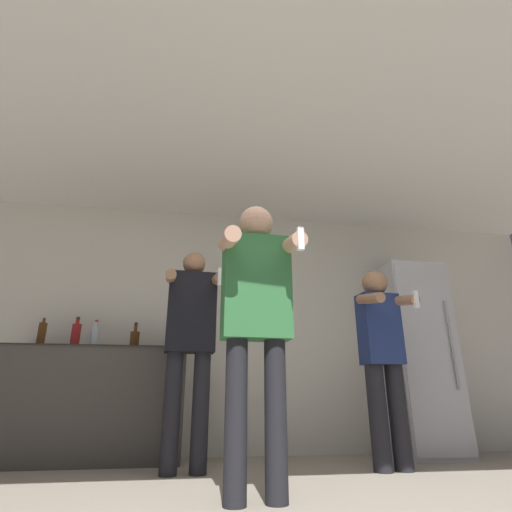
# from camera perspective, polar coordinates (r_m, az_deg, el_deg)

# --- Properties ---
(wall_back) EXTENTS (7.00, 0.06, 2.55)m
(wall_back) POSITION_cam_1_polar(r_m,az_deg,el_deg) (4.38, -1.86, -9.93)
(wall_back) COLOR beige
(wall_back) RESTS_ON ground_plane
(ceiling_slab) EXTENTS (7.00, 3.26, 0.05)m
(ceiling_slab) POSITION_cam_1_polar(r_m,az_deg,el_deg) (3.57, 1.27, 15.15)
(ceiling_slab) COLOR silver
(ceiling_slab) RESTS_ON wall_back
(refrigerator) EXTENTS (0.61, 0.69, 1.88)m
(refrigerator) POSITION_cam_1_polar(r_m,az_deg,el_deg) (4.56, 21.78, -13.23)
(refrigerator) COLOR silver
(refrigerator) RESTS_ON ground_plane
(counter) EXTENTS (1.59, 0.55, 0.98)m
(counter) POSITION_cam_1_polar(r_m,az_deg,el_deg) (4.08, -21.98, -18.97)
(counter) COLOR #47423D
(counter) RESTS_ON ground_plane
(bottle_dark_rum) EXTENTS (0.08, 0.08, 0.29)m
(bottle_dark_rum) POSITION_cam_1_polar(r_m,az_deg,el_deg) (4.17, -24.36, -10.18)
(bottle_dark_rum) COLOR maroon
(bottle_dark_rum) RESTS_ON counter
(bottle_red_label) EXTENTS (0.07, 0.07, 0.29)m
(bottle_red_label) POSITION_cam_1_polar(r_m,az_deg,el_deg) (4.26, -28.30, -9.78)
(bottle_red_label) COLOR #563314
(bottle_red_label) RESTS_ON counter
(bottle_green_wine) EXTENTS (0.09, 0.09, 0.25)m
(bottle_green_wine) POSITION_cam_1_polar(r_m,az_deg,el_deg) (4.06, -16.95, -11.26)
(bottle_green_wine) COLOR #563314
(bottle_green_wine) RESTS_ON counter
(bottle_brown_liquor) EXTENTS (0.06, 0.06, 0.33)m
(bottle_brown_liquor) POSITION_cam_1_polar(r_m,az_deg,el_deg) (4.03, -11.34, -11.11)
(bottle_brown_liquor) COLOR #194723
(bottle_brown_liquor) RESTS_ON counter
(bottle_short_whiskey) EXTENTS (0.07, 0.07, 0.26)m
(bottle_short_whiskey) POSITION_cam_1_polar(r_m,az_deg,el_deg) (4.13, -22.05, -10.60)
(bottle_short_whiskey) COLOR silver
(bottle_short_whiskey) RESTS_ON counter
(person_woman_foreground) EXTENTS (0.51, 0.45, 1.75)m
(person_woman_foreground) POSITION_cam_1_polar(r_m,az_deg,el_deg) (2.47, 0.06, -7.76)
(person_woman_foreground) COLOR black
(person_woman_foreground) RESTS_ON ground_plane
(person_man_side) EXTENTS (0.42, 0.47, 1.62)m
(person_man_side) POSITION_cam_1_polar(r_m,az_deg,el_deg) (3.63, 17.63, -13.15)
(person_man_side) COLOR black
(person_man_side) RESTS_ON ground_plane
(person_spectator_back) EXTENTS (0.48, 0.48, 1.74)m
(person_spectator_back) POSITION_cam_1_polar(r_m,az_deg,el_deg) (3.37, -9.36, -11.29)
(person_spectator_back) COLOR black
(person_spectator_back) RESTS_ON ground_plane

